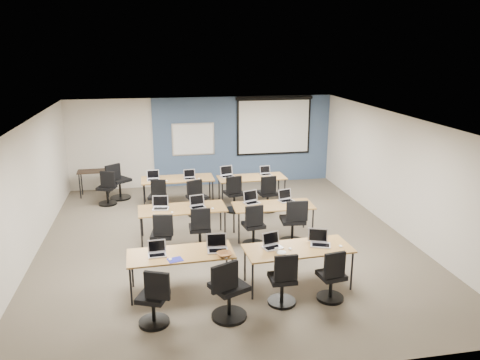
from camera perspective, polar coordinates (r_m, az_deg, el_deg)
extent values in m
cube|color=#6B6354|center=(10.48, -1.71, -7.42)|extent=(8.00, 9.00, 0.02)
cube|color=white|center=(9.72, -1.84, 7.34)|extent=(8.00, 9.00, 0.02)
cube|color=beige|center=(14.35, -4.54, 4.68)|extent=(8.00, 0.04, 2.70)
cube|color=beige|center=(5.92, 5.09, -12.48)|extent=(8.00, 0.04, 2.70)
cube|color=beige|center=(10.23, -24.50, -1.44)|extent=(0.04, 9.00, 2.70)
cube|color=beige|center=(11.31, 18.69, 0.75)|extent=(0.04, 9.00, 2.70)
cube|color=#3D5977|center=(14.50, 0.41, 4.85)|extent=(5.50, 0.04, 2.70)
cube|color=silver|center=(14.24, -5.72, 4.96)|extent=(1.28, 0.02, 0.98)
cube|color=white|center=(14.23, -5.72, 4.96)|extent=(1.20, 0.02, 0.90)
cube|color=black|center=(14.57, 4.15, 6.66)|extent=(2.32, 0.03, 1.82)
cube|color=white|center=(14.57, 4.16, 6.49)|extent=(2.20, 0.02, 1.62)
cylinder|color=black|center=(14.45, 4.23, 9.94)|extent=(2.40, 0.10, 0.10)
cube|color=brown|center=(8.23, -7.24, -8.93)|extent=(1.82, 0.76, 0.03)
cylinder|color=black|center=(8.11, -13.16, -12.51)|extent=(0.04, 0.04, 0.70)
cylinder|color=black|center=(8.18, -0.92, -11.78)|extent=(0.04, 0.04, 0.70)
cylinder|color=black|center=(8.68, -13.00, -10.51)|extent=(0.04, 0.04, 0.70)
cylinder|color=black|center=(8.75, -1.63, -9.85)|extent=(0.04, 0.04, 0.70)
cube|color=olive|center=(8.43, 7.08, -8.29)|extent=(1.90, 0.79, 0.03)
cylinder|color=black|center=(8.09, 1.54, -12.16)|extent=(0.04, 0.04, 0.70)
cylinder|color=black|center=(8.60, 13.46, -10.81)|extent=(0.04, 0.04, 0.70)
cylinder|color=black|center=(8.67, 0.60, -10.09)|extent=(0.04, 0.04, 0.70)
cylinder|color=black|center=(9.15, 11.76, -8.99)|extent=(0.04, 0.04, 0.70)
cube|color=olive|center=(10.40, -7.05, -3.48)|extent=(1.92, 0.80, 0.03)
cylinder|color=black|center=(10.21, -11.92, -6.30)|extent=(0.04, 0.04, 0.70)
cylinder|color=black|center=(10.30, -1.84, -5.73)|extent=(0.04, 0.04, 0.70)
cylinder|color=black|center=(10.84, -11.86, -4.95)|extent=(0.04, 0.04, 0.70)
cylinder|color=black|center=(10.93, -2.38, -4.43)|extent=(0.04, 0.04, 0.70)
cube|color=brown|center=(10.54, 4.06, -3.13)|extent=(1.80, 0.75, 0.03)
cylinder|color=black|center=(10.21, -0.14, -5.93)|extent=(0.04, 0.04, 0.70)
cylinder|color=black|center=(10.62, 8.86, -5.24)|extent=(0.04, 0.04, 0.70)
cylinder|color=black|center=(10.79, -0.74, -4.69)|extent=(0.04, 0.04, 0.70)
cylinder|color=black|center=(11.18, 7.80, -4.09)|extent=(0.04, 0.04, 0.70)
cube|color=brown|center=(12.71, -7.61, 0.14)|extent=(1.93, 0.80, 0.03)
cylinder|color=black|center=(12.48, -11.61, -2.11)|extent=(0.04, 0.04, 0.70)
cylinder|color=black|center=(12.56, -3.34, -1.68)|extent=(0.04, 0.04, 0.70)
cylinder|color=black|center=(13.13, -11.57, -1.19)|extent=(0.04, 0.04, 0.70)
cylinder|color=black|center=(13.21, -3.71, -0.79)|extent=(0.04, 0.04, 0.70)
cube|color=#945025|center=(12.73, 1.42, 0.30)|extent=(1.83, 0.76, 0.03)
cylinder|color=black|center=(12.39, -2.16, -1.92)|extent=(0.04, 0.04, 0.70)
cylinder|color=black|center=(12.73, 5.47, -1.48)|extent=(0.04, 0.04, 0.70)
cylinder|color=black|center=(12.99, -2.57, -1.06)|extent=(0.04, 0.04, 0.70)
cylinder|color=black|center=(13.32, 4.72, -0.66)|extent=(0.04, 0.04, 0.70)
cube|color=#B3B3B3|center=(8.18, -10.06, -9.01)|extent=(0.31, 0.22, 0.02)
cube|color=black|center=(8.16, -10.06, -8.99)|extent=(0.26, 0.13, 0.00)
cube|color=#B3B3B3|center=(8.24, -10.11, -7.92)|extent=(0.31, 0.06, 0.21)
cube|color=black|center=(8.23, -10.11, -7.94)|extent=(0.27, 0.04, 0.17)
ellipsoid|color=white|center=(8.00, -8.51, -9.53)|extent=(0.06, 0.10, 0.03)
cylinder|color=black|center=(7.73, -10.41, -16.66)|extent=(0.48, 0.48, 0.05)
cylinder|color=black|center=(7.64, -10.49, -15.47)|extent=(0.06, 0.06, 0.43)
cube|color=black|center=(7.51, -10.59, -13.82)|extent=(0.43, 0.43, 0.08)
cube|color=black|center=(7.21, -10.08, -12.57)|extent=(0.39, 0.06, 0.44)
cube|color=silver|center=(8.23, -2.73, -8.59)|extent=(0.36, 0.26, 0.02)
cube|color=black|center=(8.21, -2.71, -8.58)|extent=(0.30, 0.15, 0.00)
cube|color=silver|center=(8.30, -2.88, -7.34)|extent=(0.36, 0.07, 0.25)
cube|color=black|center=(8.30, -2.87, -7.37)|extent=(0.31, 0.05, 0.20)
ellipsoid|color=white|center=(7.98, -1.73, -9.41)|extent=(0.06, 0.09, 0.03)
cylinder|color=black|center=(7.77, -1.33, -16.20)|extent=(0.57, 0.57, 0.05)
cylinder|color=black|center=(7.65, -1.34, -14.77)|extent=(0.06, 0.06, 0.50)
cube|color=black|center=(7.51, -1.36, -12.86)|extent=(0.50, 0.50, 0.08)
cube|color=black|center=(7.18, -1.87, -11.76)|extent=(0.46, 0.06, 0.44)
cube|color=silver|center=(8.36, 3.99, -8.22)|extent=(0.33, 0.24, 0.02)
cube|color=black|center=(8.33, 4.03, -8.20)|extent=(0.28, 0.14, 0.00)
cube|color=silver|center=(8.42, 3.79, -7.10)|extent=(0.33, 0.06, 0.23)
cube|color=black|center=(8.41, 3.81, -7.12)|extent=(0.29, 0.04, 0.19)
ellipsoid|color=white|center=(8.34, 6.13, -8.32)|extent=(0.08, 0.10, 0.03)
cylinder|color=black|center=(8.16, 5.09, -14.55)|extent=(0.48, 0.48, 0.05)
cylinder|color=black|center=(8.07, 5.13, -13.42)|extent=(0.06, 0.06, 0.42)
cube|color=black|center=(7.95, 5.17, -11.84)|extent=(0.42, 0.42, 0.08)
cube|color=black|center=(7.66, 5.63, -10.65)|extent=(0.38, 0.06, 0.44)
cube|color=#B9BAC9|center=(8.56, 9.77, -7.83)|extent=(0.35, 0.26, 0.02)
cube|color=black|center=(8.54, 9.82, -7.81)|extent=(0.30, 0.15, 0.00)
cube|color=#B9BAC9|center=(8.62, 9.49, -6.65)|extent=(0.35, 0.06, 0.24)
cube|color=black|center=(8.62, 9.51, -6.67)|extent=(0.31, 0.05, 0.20)
ellipsoid|color=white|center=(8.59, 12.18, -7.88)|extent=(0.08, 0.10, 0.03)
cylinder|color=black|center=(8.39, 10.91, -13.89)|extent=(0.46, 0.46, 0.05)
cylinder|color=black|center=(8.30, 10.98, -12.81)|extent=(0.06, 0.06, 0.41)
cube|color=black|center=(8.19, 11.07, -11.32)|extent=(0.41, 0.41, 0.08)
cube|color=black|center=(7.90, 11.47, -10.13)|extent=(0.37, 0.06, 0.44)
cube|color=silver|center=(10.38, -9.65, -3.47)|extent=(0.35, 0.25, 0.02)
cube|color=black|center=(10.36, -9.65, -3.44)|extent=(0.30, 0.15, 0.00)
cube|color=silver|center=(10.47, -9.70, -2.54)|extent=(0.35, 0.06, 0.24)
cube|color=black|center=(10.46, -9.70, -2.55)|extent=(0.31, 0.05, 0.20)
ellipsoid|color=white|center=(10.13, -8.28, -3.91)|extent=(0.07, 0.09, 0.03)
cylinder|color=black|center=(9.88, -9.39, -8.98)|extent=(0.49, 0.49, 0.05)
cylinder|color=black|center=(9.81, -9.44, -7.98)|extent=(0.06, 0.06, 0.43)
cube|color=black|center=(9.71, -9.51, -6.60)|extent=(0.43, 0.43, 0.08)
cube|color=black|center=(9.42, -9.37, -5.47)|extent=(0.39, 0.06, 0.44)
cube|color=silver|center=(10.38, -5.19, -3.31)|extent=(0.33, 0.24, 0.02)
cube|color=black|center=(10.35, -5.18, -3.29)|extent=(0.28, 0.14, 0.00)
cube|color=silver|center=(10.46, -5.27, -2.43)|extent=(0.33, 0.06, 0.23)
cube|color=black|center=(10.45, -5.27, -2.44)|extent=(0.29, 0.04, 0.19)
ellipsoid|color=white|center=(10.28, -3.36, -3.47)|extent=(0.08, 0.11, 0.03)
cylinder|color=black|center=(10.10, -4.87, -8.24)|extent=(0.50, 0.50, 0.05)
cylinder|color=black|center=(10.02, -4.89, -7.23)|extent=(0.06, 0.06, 0.44)
cube|color=black|center=(9.92, -4.93, -5.85)|extent=(0.44, 0.44, 0.08)
cube|color=black|center=(9.64, -4.82, -4.74)|extent=(0.40, 0.06, 0.44)
cube|color=#B9B9B9|center=(10.61, 1.44, -2.80)|extent=(0.35, 0.25, 0.02)
cube|color=black|center=(10.59, 1.46, -2.78)|extent=(0.30, 0.15, 0.00)
cube|color=#B9B9B9|center=(10.70, 1.29, -1.90)|extent=(0.35, 0.06, 0.24)
cube|color=black|center=(10.69, 1.30, -1.91)|extent=(0.31, 0.05, 0.20)
ellipsoid|color=white|center=(10.37, 2.13, -3.28)|extent=(0.07, 0.10, 0.03)
cylinder|color=black|center=(10.26, 1.64, -7.79)|extent=(0.48, 0.48, 0.05)
cylinder|color=black|center=(10.18, 1.65, -6.82)|extent=(0.06, 0.06, 0.43)
cube|color=black|center=(10.09, 1.66, -5.50)|extent=(0.43, 0.43, 0.08)
cube|color=black|center=(9.80, 1.75, -4.39)|extent=(0.39, 0.06, 0.44)
cube|color=#B3B3B9|center=(10.80, 5.67, -2.55)|extent=(0.33, 0.24, 0.02)
cube|color=black|center=(10.78, 5.70, -2.52)|extent=(0.28, 0.14, 0.00)
cube|color=#B3B3B9|center=(10.88, 5.50, -1.70)|extent=(0.33, 0.06, 0.23)
cube|color=black|center=(10.87, 5.51, -1.72)|extent=(0.29, 0.04, 0.19)
ellipsoid|color=white|center=(10.68, 6.67, -2.79)|extent=(0.07, 0.10, 0.03)
cylinder|color=black|center=(10.42, 6.35, -7.50)|extent=(0.57, 0.57, 0.05)
cylinder|color=black|center=(10.33, 6.39, -6.36)|extent=(0.06, 0.06, 0.50)
cube|color=black|center=(10.22, 6.44, -4.85)|extent=(0.50, 0.50, 0.08)
cube|color=black|center=(9.93, 6.98, -3.79)|extent=(0.46, 0.06, 0.44)
cube|color=#B5B5BD|center=(12.62, -10.53, 0.01)|extent=(0.33, 0.24, 0.02)
cube|color=black|center=(12.60, -10.53, 0.04)|extent=(0.28, 0.14, 0.00)
cube|color=#B5B5BD|center=(12.71, -10.56, 0.71)|extent=(0.33, 0.06, 0.23)
cube|color=black|center=(12.71, -10.56, 0.70)|extent=(0.29, 0.04, 0.18)
ellipsoid|color=white|center=(12.48, -8.93, -0.10)|extent=(0.08, 0.10, 0.03)
cylinder|color=black|center=(12.31, -9.97, -3.88)|extent=(0.46, 0.46, 0.05)
cylinder|color=black|center=(12.25, -10.01, -3.08)|extent=(0.06, 0.06, 0.41)
cube|color=black|center=(12.17, -10.06, -1.99)|extent=(0.41, 0.41, 0.08)
cube|color=black|center=(11.91, -9.91, -0.97)|extent=(0.38, 0.06, 0.44)
cube|color=#B0AFBD|center=(12.60, -6.14, 0.16)|extent=(0.31, 0.23, 0.02)
cube|color=black|center=(12.57, -6.13, 0.19)|extent=(0.26, 0.13, 0.00)
cube|color=#B0AFBD|center=(12.68, -6.20, 0.83)|extent=(0.31, 0.06, 0.21)
cube|color=black|center=(12.68, -6.20, 0.82)|extent=(0.27, 0.04, 0.18)
ellipsoid|color=white|center=(12.58, -5.03, 0.18)|extent=(0.08, 0.10, 0.03)
cylinder|color=black|center=(12.04, -5.19, -4.15)|extent=(0.50, 0.50, 0.05)
cylinder|color=black|center=(11.97, -5.21, -3.28)|extent=(0.06, 0.06, 0.44)
cube|color=black|center=(11.89, -5.24, -2.09)|extent=(0.44, 0.44, 0.08)
cube|color=black|center=(11.62, -5.56, -1.08)|extent=(0.40, 0.06, 0.44)
cube|color=silver|center=(12.76, -1.56, 0.46)|extent=(0.36, 0.26, 0.02)
cube|color=black|center=(12.73, -1.55, 0.48)|extent=(0.31, 0.15, 0.00)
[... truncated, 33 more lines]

